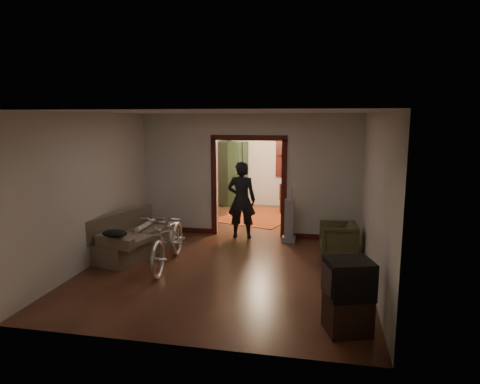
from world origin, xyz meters
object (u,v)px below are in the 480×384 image
(bicycle, at_px, (169,238))
(desk, at_px, (300,199))
(person, at_px, (242,200))
(locker, at_px, (230,174))
(armchair, at_px, (338,239))
(sofa, at_px, (135,234))

(bicycle, distance_m, desk, 5.74)
(person, distance_m, locker, 3.68)
(bicycle, height_order, armchair, bicycle)
(sofa, bearing_deg, person, 57.34)
(person, bearing_deg, armchair, 154.79)
(sofa, distance_m, armchair, 4.05)
(bicycle, bearing_deg, person, 60.27)
(sofa, height_order, person, person)
(armchair, bearing_deg, desk, -171.10)
(sofa, xyz_separation_m, armchair, (3.98, 0.73, -0.10))
(sofa, xyz_separation_m, desk, (2.98, 4.85, -0.09))
(person, xyz_separation_m, locker, (-1.06, 3.53, 0.12))
(person, height_order, desk, person)
(bicycle, height_order, desk, bicycle)
(bicycle, bearing_deg, sofa, 145.86)
(bicycle, xyz_separation_m, locker, (-0.10, 5.62, 0.47))
(armchair, bearing_deg, locker, -148.84)
(locker, xyz_separation_m, desk, (2.18, -0.28, -0.65))
(sofa, relative_size, person, 1.06)
(armchair, distance_m, person, 2.36)
(sofa, relative_size, armchair, 2.56)
(sofa, distance_m, bicycle, 1.03)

